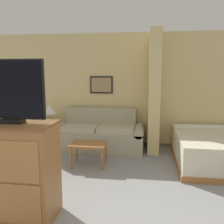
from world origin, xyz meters
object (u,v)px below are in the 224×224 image
(couch, at_px, (99,135))
(tv, at_px, (11,92))
(tv_dresser, at_px, (16,171))
(bed, at_px, (214,149))
(coffee_table, at_px, (89,146))
(table_lamp, at_px, (49,111))

(couch, bearing_deg, tv, -99.28)
(tv, bearing_deg, tv_dresser, -90.00)
(tv_dresser, xyz_separation_m, tv, (0.00, 0.00, 0.94))
(tv, relative_size, bed, 0.41)
(couch, height_order, tv_dresser, tv_dresser)
(coffee_table, height_order, tv, tv)
(tv_dresser, bearing_deg, bed, 38.11)
(couch, xyz_separation_m, bed, (2.34, -0.57, -0.04))
(couch, xyz_separation_m, coffee_table, (0.01, -1.03, 0.05))
(table_lamp, xyz_separation_m, bed, (3.50, -0.62, -0.54))
(coffee_table, relative_size, tv_dresser, 0.57)
(couch, relative_size, tv_dresser, 1.75)
(coffee_table, bearing_deg, couch, 90.79)
(coffee_table, bearing_deg, table_lamp, 137.36)
(coffee_table, bearing_deg, tv, -105.01)
(couch, xyz_separation_m, tv, (-0.45, -2.76, 1.19))
(couch, xyz_separation_m, tv_dresser, (-0.45, -2.76, 0.25))
(tv, height_order, bed, tv)
(couch, height_order, tv, tv)
(table_lamp, distance_m, tv_dresser, 2.91)
(coffee_table, relative_size, table_lamp, 1.58)
(couch, distance_m, table_lamp, 1.26)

